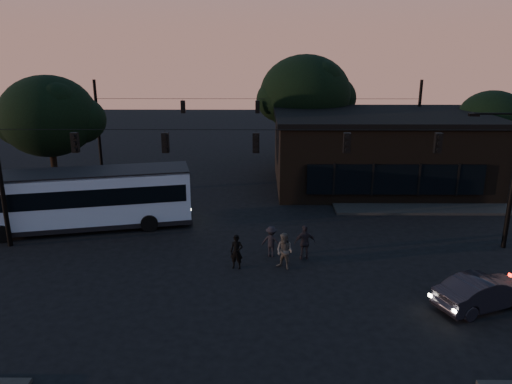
{
  "coord_description": "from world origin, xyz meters",
  "views": [
    {
      "loc": [
        0.18,
        -20.34,
        10.31
      ],
      "look_at": [
        0.0,
        4.0,
        3.0
      ],
      "focal_mm": 35.0,
      "sensor_mm": 36.0,
      "label": 1
    }
  ],
  "objects_px": {
    "building": "(379,150)",
    "pedestrian_c": "(305,242)",
    "pedestrian_d": "(271,241)",
    "pedestrian_a": "(237,252)",
    "car": "(484,292)",
    "pedestrian_b": "(284,251)",
    "bus": "(84,197)"
  },
  "relations": [
    {
      "from": "building",
      "to": "car",
      "type": "height_order",
      "value": "building"
    },
    {
      "from": "car",
      "to": "pedestrian_c",
      "type": "height_order",
      "value": "pedestrian_c"
    },
    {
      "from": "bus",
      "to": "pedestrian_c",
      "type": "height_order",
      "value": "bus"
    },
    {
      "from": "building",
      "to": "pedestrian_b",
      "type": "bearing_deg",
      "value": -117.57
    },
    {
      "from": "bus",
      "to": "car",
      "type": "relative_size",
      "value": 2.95
    },
    {
      "from": "building",
      "to": "car",
      "type": "bearing_deg",
      "value": -89.33
    },
    {
      "from": "building",
      "to": "pedestrian_b",
      "type": "height_order",
      "value": "building"
    },
    {
      "from": "building",
      "to": "pedestrian_c",
      "type": "xyz_separation_m",
      "value": [
        -6.58,
        -13.57,
        -1.81
      ]
    },
    {
      "from": "building",
      "to": "pedestrian_a",
      "type": "bearing_deg",
      "value": -124.1
    },
    {
      "from": "pedestrian_a",
      "to": "building",
      "type": "bearing_deg",
      "value": 69.18
    },
    {
      "from": "pedestrian_a",
      "to": "pedestrian_d",
      "type": "xyz_separation_m",
      "value": [
        1.68,
        1.43,
        -0.05
      ]
    },
    {
      "from": "building",
      "to": "bus",
      "type": "bearing_deg",
      "value": -153.76
    },
    {
      "from": "pedestrian_b",
      "to": "car",
      "type": "bearing_deg",
      "value": 10.67
    },
    {
      "from": "pedestrian_a",
      "to": "car",
      "type": "bearing_deg",
      "value": -6.24
    },
    {
      "from": "pedestrian_d",
      "to": "pedestrian_a",
      "type": "bearing_deg",
      "value": 57.16
    },
    {
      "from": "pedestrian_a",
      "to": "pedestrian_c",
      "type": "height_order",
      "value": "pedestrian_c"
    },
    {
      "from": "car",
      "to": "pedestrian_c",
      "type": "bearing_deg",
      "value": 32.4
    },
    {
      "from": "building",
      "to": "pedestrian_d",
      "type": "height_order",
      "value": "building"
    },
    {
      "from": "pedestrian_a",
      "to": "pedestrian_b",
      "type": "relative_size",
      "value": 0.95
    },
    {
      "from": "building",
      "to": "pedestrian_d",
      "type": "relative_size",
      "value": 9.7
    },
    {
      "from": "car",
      "to": "pedestrian_b",
      "type": "height_order",
      "value": "pedestrian_b"
    },
    {
      "from": "car",
      "to": "pedestrian_b",
      "type": "bearing_deg",
      "value": 42.18
    },
    {
      "from": "pedestrian_b",
      "to": "building",
      "type": "bearing_deg",
      "value": 97.56
    },
    {
      "from": "bus",
      "to": "pedestrian_d",
      "type": "xyz_separation_m",
      "value": [
        10.63,
        -3.89,
        -1.1
      ]
    },
    {
      "from": "building",
      "to": "bus",
      "type": "height_order",
      "value": "building"
    },
    {
      "from": "car",
      "to": "pedestrian_d",
      "type": "relative_size",
      "value": 2.63
    },
    {
      "from": "building",
      "to": "car",
      "type": "xyz_separation_m",
      "value": [
        0.21,
        -18.2,
        -2.02
      ]
    },
    {
      "from": "building",
      "to": "pedestrian_c",
      "type": "relative_size",
      "value": 8.62
    },
    {
      "from": "pedestrian_b",
      "to": "bus",
      "type": "bearing_deg",
      "value": -170.31
    },
    {
      "from": "pedestrian_d",
      "to": "building",
      "type": "bearing_deg",
      "value": -105.22
    },
    {
      "from": "pedestrian_a",
      "to": "pedestrian_c",
      "type": "distance_m",
      "value": 3.47
    },
    {
      "from": "car",
      "to": "pedestrian_a",
      "type": "bearing_deg",
      "value": 47.13
    }
  ]
}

